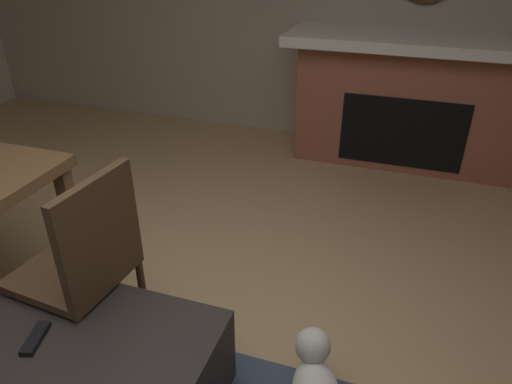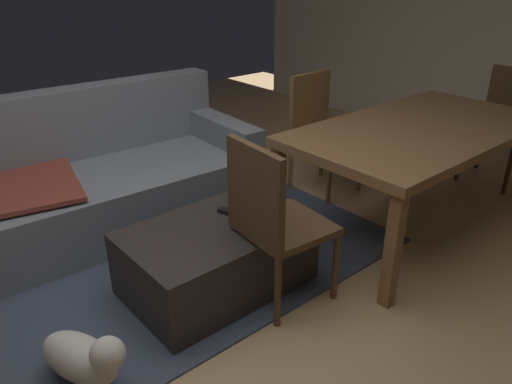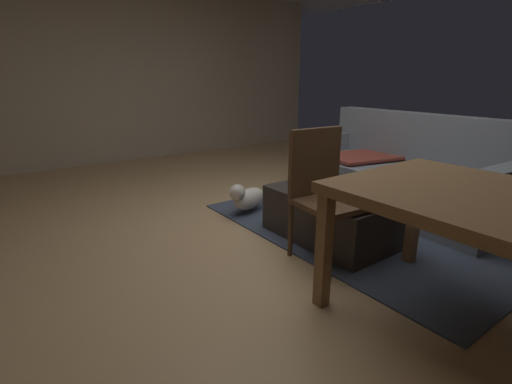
{
  "view_description": "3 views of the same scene",
  "coord_description": "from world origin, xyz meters",
  "views": [
    {
      "loc": [
        -0.74,
        1.14,
        1.76
      ],
      "look_at": [
        -0.09,
        -0.81,
        0.6
      ],
      "focal_mm": 32.97,
      "sensor_mm": 36.0,
      "label": 1
    },
    {
      "loc": [
        -1.06,
        -1.8,
        1.72
      ],
      "look_at": [
        -0.06,
        -0.63,
        0.99
      ],
      "focal_mm": 34.32,
      "sensor_mm": 36.0,
      "label": 2
    },
    {
      "loc": [
        2.21,
        -2.02,
        1.26
      ],
      "look_at": [
        0.27,
        -0.61,
        0.52
      ],
      "focal_mm": 26.06,
      "sensor_mm": 36.0,
      "label": 3
    }
  ],
  "objects": [
    {
      "name": "ottoman_coffee_table",
      "position": [
        0.3,
        0.13,
        0.2
      ],
      "size": [
        1.0,
        0.65,
        0.39
      ],
      "primitive_type": "cube",
      "color": "#2D2826",
      "rests_on": "ground"
    },
    {
      "name": "tv_remote",
      "position": [
        0.46,
        0.19,
        0.41
      ],
      "size": [
        0.09,
        0.17,
        0.02
      ],
      "primitive_type": "cube",
      "rotation": [
        0.0,
        0.0,
        0.27
      ],
      "color": "black",
      "rests_on": "ottoman_coffee_table"
    },
    {
      "name": "small_dog",
      "position": [
        -0.58,
        -0.1,
        0.17
      ],
      "size": [
        0.33,
        0.48,
        0.28
      ],
      "color": "silver",
      "rests_on": "ground"
    },
    {
      "name": "dining_chair_west",
      "position": [
        0.46,
        -0.16,
        0.52
      ],
      "size": [
        0.48,
        0.48,
        0.93
      ],
      "color": "#513823",
      "rests_on": "ground"
    },
    {
      "name": "area_rug",
      "position": [
        0.3,
        0.68,
        0.01
      ],
      "size": [
        2.6,
        2.0,
        0.01
      ],
      "primitive_type": "cube",
      "color": "#3D475B",
      "rests_on": "ground"
    },
    {
      "name": "wall_left",
      "position": [
        -3.78,
        0.0,
        1.33
      ],
      "size": [
        0.12,
        6.76,
        2.65
      ],
      "primitive_type": "cube",
      "color": "#B7A893",
      "rests_on": "ground"
    },
    {
      "name": "couch",
      "position": [
        0.12,
        1.31,
        0.32
      ],
      "size": [
        2.23,
        1.06,
        0.92
      ],
      "color": "slate",
      "rests_on": "ground"
    },
    {
      "name": "floor",
      "position": [
        0.0,
        0.0,
        0.0
      ],
      "size": [
        9.07,
        9.07,
        0.0
      ],
      "primitive_type": "plane",
      "color": "tan"
    }
  ]
}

